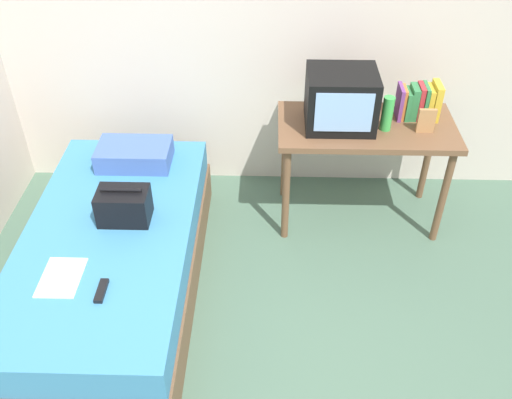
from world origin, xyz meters
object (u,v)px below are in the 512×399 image
at_px(bed, 113,261).
at_px(water_bottle, 387,114).
at_px(remote_dark, 101,291).
at_px(desk, 365,137).
at_px(magazine, 61,277).
at_px(tv, 341,99).
at_px(book_row, 419,102).
at_px(handbag, 124,206).
at_px(picture_frame, 426,121).
at_px(pillow, 135,154).

height_order(bed, water_bottle, water_bottle).
bearing_deg(remote_dark, water_bottle, 36.93).
xyz_separation_m(desk, magazine, (-1.72, -1.16, -0.17)).
relative_size(tv, remote_dark, 2.82).
bearing_deg(water_bottle, magazine, -148.93).
height_order(book_row, remote_dark, book_row).
bearing_deg(handbag, remote_dark, -90.46).
bearing_deg(magazine, handbag, 63.79).
height_order(bed, handbag, handbag).
height_order(tv, water_bottle, tv).
xyz_separation_m(picture_frame, handbag, (-1.83, -0.58, -0.26)).
distance_m(tv, handbag, 1.50).
relative_size(book_row, handbag, 0.89).
bearing_deg(remote_dark, tv, 44.02).
bearing_deg(pillow, bed, -93.04).
bearing_deg(tv, desk, -0.52).
bearing_deg(water_bottle, desk, 151.95).
bearing_deg(bed, remote_dark, -79.49).
bearing_deg(bed, book_row, 24.69).
xyz_separation_m(picture_frame, remote_dark, (-1.84, -1.17, -0.35)).
xyz_separation_m(tv, magazine, (-1.54, -1.16, -0.45)).
height_order(desk, pillow, desk).
bearing_deg(handbag, picture_frame, 17.64).
relative_size(desk, pillow, 2.39).
distance_m(water_bottle, handbag, 1.73).
bearing_deg(bed, water_bottle, 23.06).
bearing_deg(pillow, remote_dark, -87.43).
bearing_deg(picture_frame, water_bottle, 173.52).
xyz_separation_m(bed, water_bottle, (1.68, 0.72, 0.64)).
xyz_separation_m(bed, picture_frame, (1.93, 0.69, 0.61)).
bearing_deg(handbag, book_row, 23.06).
bearing_deg(magazine, desk, 33.92).
bearing_deg(remote_dark, handbag, 89.54).
bearing_deg(magazine, water_bottle, 31.07).
height_order(bed, picture_frame, picture_frame).
relative_size(bed, remote_dark, 12.82).
bearing_deg(book_row, water_bottle, -144.82).
relative_size(book_row, pillow, 0.55).
xyz_separation_m(water_bottle, pillow, (-1.65, -0.03, -0.32)).
relative_size(bed, water_bottle, 8.76).
xyz_separation_m(tv, water_bottle, (0.29, -0.06, -0.07)).
relative_size(desk, book_row, 4.36).
xyz_separation_m(water_bottle, book_row, (0.23, 0.16, -0.00)).
distance_m(bed, book_row, 2.20).
distance_m(bed, desk, 1.81).
relative_size(picture_frame, remote_dark, 1.05).
bearing_deg(book_row, picture_frame, -86.37).
xyz_separation_m(water_bottle, picture_frame, (0.25, -0.03, -0.03)).
bearing_deg(handbag, desk, 24.26).
relative_size(water_bottle, remote_dark, 1.46).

